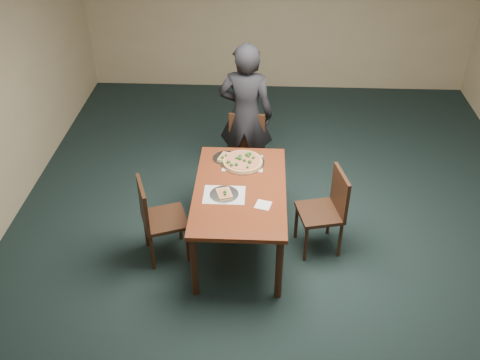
{
  "coord_description": "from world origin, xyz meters",
  "views": [
    {
      "loc": [
        -0.23,
        -4.13,
        3.84
      ],
      "look_at": [
        -0.43,
        0.09,
        0.85
      ],
      "focal_mm": 40.0,
      "sensor_mm": 36.0,
      "label": 1
    }
  ],
  "objects_px": {
    "dining_table": "(240,196)",
    "chair_left": "(156,216)",
    "pizza_pan": "(243,161)",
    "slice_plate_far": "(226,158)",
    "chair_far": "(246,148)",
    "chair_right": "(328,207)",
    "slice_plate_near": "(224,194)",
    "diner": "(246,115)"
  },
  "relations": [
    {
      "from": "dining_table",
      "to": "slice_plate_far",
      "type": "relative_size",
      "value": 5.36
    },
    {
      "from": "diner",
      "to": "slice_plate_far",
      "type": "distance_m",
      "value": 0.77
    },
    {
      "from": "chair_right",
      "to": "pizza_pan",
      "type": "bearing_deg",
      "value": -127.63
    },
    {
      "from": "chair_far",
      "to": "slice_plate_near",
      "type": "height_order",
      "value": "chair_far"
    },
    {
      "from": "pizza_pan",
      "to": "dining_table",
      "type": "bearing_deg",
      "value": -90.98
    },
    {
      "from": "chair_far",
      "to": "diner",
      "type": "bearing_deg",
      "value": 95.79
    },
    {
      "from": "chair_far",
      "to": "slice_plate_near",
      "type": "relative_size",
      "value": 3.25
    },
    {
      "from": "slice_plate_far",
      "to": "slice_plate_near",
      "type": "bearing_deg",
      "value": -87.51
    },
    {
      "from": "pizza_pan",
      "to": "slice_plate_near",
      "type": "distance_m",
      "value": 0.58
    },
    {
      "from": "dining_table",
      "to": "slice_plate_far",
      "type": "bearing_deg",
      "value": 108.25
    },
    {
      "from": "slice_plate_near",
      "to": "slice_plate_far",
      "type": "bearing_deg",
      "value": 92.49
    },
    {
      "from": "chair_right",
      "to": "diner",
      "type": "distance_m",
      "value": 1.55
    },
    {
      "from": "dining_table",
      "to": "slice_plate_near",
      "type": "distance_m",
      "value": 0.21
    },
    {
      "from": "slice_plate_far",
      "to": "dining_table",
      "type": "bearing_deg",
      "value": -71.75
    },
    {
      "from": "chair_left",
      "to": "pizza_pan",
      "type": "bearing_deg",
      "value": -73.15
    },
    {
      "from": "pizza_pan",
      "to": "slice_plate_far",
      "type": "relative_size",
      "value": 1.64
    },
    {
      "from": "chair_far",
      "to": "pizza_pan",
      "type": "relative_size",
      "value": 1.98
    },
    {
      "from": "slice_plate_near",
      "to": "slice_plate_far",
      "type": "xyz_separation_m",
      "value": [
        -0.03,
        0.64,
        -0.0
      ]
    },
    {
      "from": "chair_far",
      "to": "slice_plate_far",
      "type": "bearing_deg",
      "value": -105.77
    },
    {
      "from": "chair_right",
      "to": "chair_far",
      "type": "bearing_deg",
      "value": -154.0
    },
    {
      "from": "dining_table",
      "to": "diner",
      "type": "height_order",
      "value": "diner"
    },
    {
      "from": "chair_left",
      "to": "pizza_pan",
      "type": "distance_m",
      "value": 1.07
    },
    {
      "from": "chair_left",
      "to": "chair_right",
      "type": "relative_size",
      "value": 1.0
    },
    {
      "from": "chair_left",
      "to": "pizza_pan",
      "type": "xyz_separation_m",
      "value": [
        0.82,
        0.63,
        0.26
      ]
    },
    {
      "from": "diner",
      "to": "pizza_pan",
      "type": "distance_m",
      "value": 0.83
    },
    {
      "from": "diner",
      "to": "slice_plate_near",
      "type": "height_order",
      "value": "diner"
    },
    {
      "from": "chair_far",
      "to": "slice_plate_far",
      "type": "relative_size",
      "value": 3.25
    },
    {
      "from": "slice_plate_near",
      "to": "slice_plate_far",
      "type": "distance_m",
      "value": 0.64
    },
    {
      "from": "dining_table",
      "to": "chair_left",
      "type": "distance_m",
      "value": 0.85
    },
    {
      "from": "slice_plate_near",
      "to": "slice_plate_far",
      "type": "height_order",
      "value": "slice_plate_near"
    },
    {
      "from": "diner",
      "to": "slice_plate_near",
      "type": "bearing_deg",
      "value": 90.48
    },
    {
      "from": "slice_plate_far",
      "to": "chair_left",
      "type": "bearing_deg",
      "value": -132.28
    },
    {
      "from": "chair_left",
      "to": "chair_right",
      "type": "bearing_deg",
      "value": -102.96
    },
    {
      "from": "chair_left",
      "to": "slice_plate_far",
      "type": "xyz_separation_m",
      "value": [
        0.64,
        0.71,
        0.25
      ]
    },
    {
      "from": "slice_plate_far",
      "to": "chair_far",
      "type": "bearing_deg",
      "value": 71.92
    },
    {
      "from": "chair_far",
      "to": "chair_right",
      "type": "bearing_deg",
      "value": -48.94
    },
    {
      "from": "chair_right",
      "to": "slice_plate_far",
      "type": "distance_m",
      "value": 1.19
    },
    {
      "from": "chair_right",
      "to": "dining_table",
      "type": "bearing_deg",
      "value": -99.92
    },
    {
      "from": "chair_right",
      "to": "diner",
      "type": "height_order",
      "value": "diner"
    },
    {
      "from": "chair_right",
      "to": "diner",
      "type": "relative_size",
      "value": 0.52
    },
    {
      "from": "dining_table",
      "to": "pizza_pan",
      "type": "distance_m",
      "value": 0.46
    },
    {
      "from": "chair_left",
      "to": "diner",
      "type": "xyz_separation_m",
      "value": [
        0.83,
        1.45,
        0.36
      ]
    }
  ]
}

